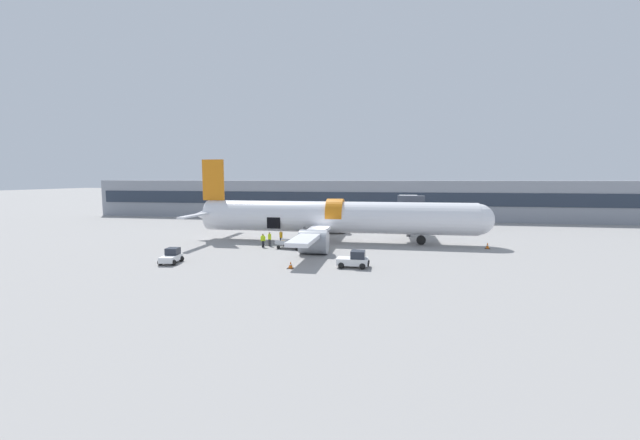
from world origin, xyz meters
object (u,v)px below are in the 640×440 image
Objects in this scene: ground_crew_loader_a at (270,239)px; ground_crew_driver at (263,240)px; baggage_tug_lead at (172,257)px; ground_crew_loader_b at (281,237)px; ground_crew_supervisor at (319,241)px; airplane at (332,218)px; baggage_cart_loading at (291,244)px; baggage_tug_mid at (354,260)px.

ground_crew_loader_a reaches higher than ground_crew_driver.
ground_crew_driver is at bearing 59.30° from baggage_tug_lead.
ground_crew_loader_b is at bearing 61.79° from ground_crew_loader_a.
ground_crew_loader_a is at bearing 62.86° from ground_crew_driver.
ground_crew_loader_b is 0.92× the size of ground_crew_supervisor.
airplane is 7.19m from baggage_cart_loading.
airplane is 20.17m from baggage_tug_lead.
baggage_tug_lead is at bearing -143.00° from ground_crew_supervisor.
ground_crew_loader_a is at bearing -118.21° from ground_crew_loader_b.
ground_crew_supervisor is (-0.64, -5.48, -2.15)m from airplane.
airplane is at bearing 31.07° from ground_crew_loader_a.
baggage_cart_loading is at bearing 179.56° from ground_crew_supervisor.
airplane is 6.85m from ground_crew_loader_b.
baggage_tug_mid is at bearing -73.33° from airplane.
ground_crew_loader_b reaches higher than baggage_tug_lead.
ground_crew_driver is at bearing -145.28° from airplane.
airplane is 9.31m from ground_crew_driver.
baggage_cart_loading is 3.29m from ground_crew_supervisor.
ground_crew_supervisor is at bearing -96.71° from airplane.
ground_crew_loader_b is 3.05m from ground_crew_driver.
baggage_tug_mid is at bearing -47.94° from ground_crew_loader_b.
baggage_tug_mid is 1.75× the size of ground_crew_loader_b.
ground_crew_driver is at bearing -117.14° from ground_crew_loader_a.
baggage_tug_lead is 12.54m from ground_crew_loader_a.
ground_crew_supervisor is (3.26, -0.02, 0.45)m from baggage_cart_loading.
baggage_tug_lead is 13.36m from baggage_cart_loading.
baggage_tug_lead is (-13.27, -14.99, -2.50)m from airplane.
baggage_tug_mid is 15.04m from ground_crew_loader_b.
ground_crew_supervisor is at bearing 37.00° from baggage_tug_lead.
ground_crew_supervisor is at bearing -11.71° from ground_crew_loader_a.
ground_crew_supervisor reaches higher than ground_crew_loader_a.
baggage_cart_loading is (-3.90, -5.45, -2.59)m from airplane.
baggage_tug_mid is (17.34, 1.38, 0.06)m from baggage_tug_lead.
airplane is 5.92m from ground_crew_supervisor.
airplane is 13.46× the size of baggage_tug_lead.
baggage_tug_lead is at bearing -131.52° from airplane.
ground_crew_loader_b is at bearing 124.85° from baggage_cart_loading.
ground_crew_loader_b is 6.15m from ground_crew_supervisor.
ground_crew_loader_a is at bearing 59.61° from baggage_tug_lead.
baggage_cart_loading is at bearing -22.92° from ground_crew_loader_a.
baggage_tug_lead is 1.75× the size of ground_crew_driver.
ground_crew_loader_a is at bearing -148.93° from airplane.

